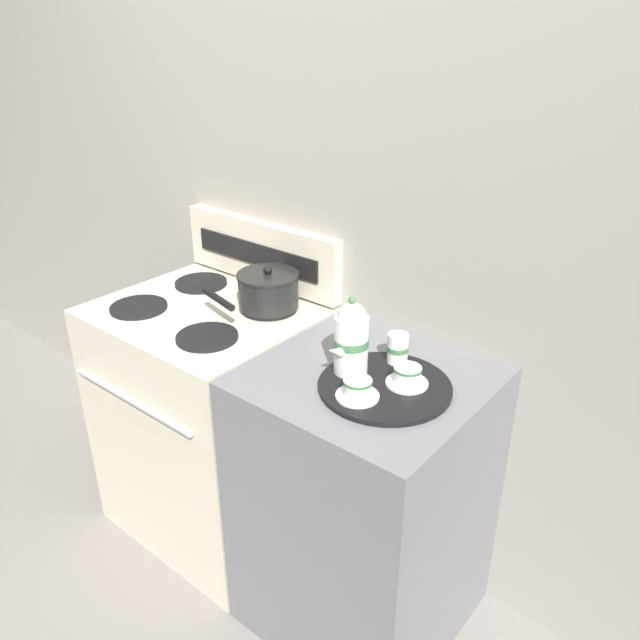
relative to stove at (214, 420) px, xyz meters
The scene contains 11 objects.
ground_plane 0.54m from the stove, ahead, with size 6.00×6.00×0.00m, color gray.
wall_back 0.79m from the stove, 46.30° to the left, with size 6.00×0.05×2.20m.
stove is the anchor object (origin of this frame).
control_panel 0.63m from the stove, 90.00° to the left, with size 0.69×0.05×0.22m.
side_counter 0.67m from the stove, ahead, with size 0.61×0.60×0.89m.
saucepan 0.56m from the stove, 38.14° to the left, with size 0.23×0.31×0.14m.
serving_tray 0.87m from the stove, ahead, with size 0.35×0.35×0.01m.
teapot 0.84m from the stove, ahead, with size 0.09×0.15×0.22m.
teacup_left 0.92m from the stove, ahead, with size 0.11×0.11×0.05m.
teacup_right 0.88m from the stove, ahead, with size 0.11×0.11×0.05m.
creamer_jug 0.86m from the stove, ahead, with size 0.06×0.06×0.08m.
Camera 1 is at (1.17, -1.21, 1.76)m, focal length 35.00 mm.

